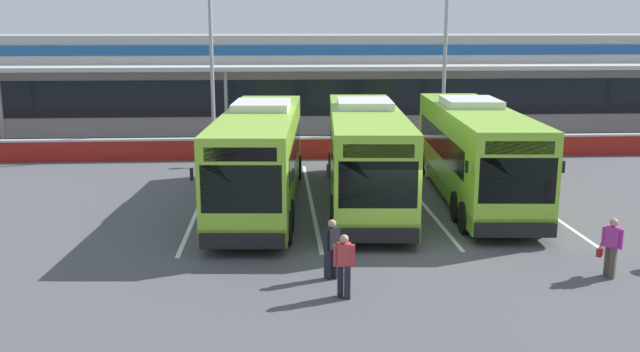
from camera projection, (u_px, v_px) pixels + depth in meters
The scene contains 15 objects.
ground_plane at pixel (390, 248), 20.64m from camera, with size 200.00×200.00×0.00m, color #4C4C51.
terminal_building at pixel (326, 80), 46.22m from camera, with size 70.00×13.00×6.00m.
red_barrier_wall at pixel (344, 147), 34.65m from camera, with size 60.00×0.40×1.10m.
coach_bus_leftmost at pixel (260, 158), 25.21m from camera, with size 3.58×12.29×3.78m.
coach_bus_left_centre at pixel (365, 156), 25.74m from camera, with size 3.58×12.29×3.78m.
coach_bus_centre at pixel (474, 153), 26.27m from camera, with size 3.58×12.29×3.78m.
bay_stripe_far_west at pixel (201, 202), 26.09m from camera, with size 0.14×13.00×0.01m, color silver.
bay_stripe_west at pixel (311, 200), 26.35m from camera, with size 0.14×13.00×0.01m, color silver.
bay_stripe_mid_west at pixel (419, 198), 26.61m from camera, with size 0.14×13.00×0.01m, color silver.
bay_stripe_centre at pixel (524, 196), 26.88m from camera, with size 0.14×13.00×0.01m, color silver.
pedestrian_with_handbag at pixel (611, 246), 18.10m from camera, with size 0.58×0.56×1.62m.
pedestrian_in_dark_coat at pixel (332, 247), 17.97m from camera, with size 0.47×0.41×1.62m.
pedestrian_child at pixel (344, 264), 16.69m from camera, with size 0.53×0.30×1.62m.
lamp_post_west at pixel (211, 31), 35.50m from camera, with size 3.24×0.28×11.00m.
lamp_post_centre at pixel (446, 31), 36.32m from camera, with size 3.24×0.28×11.00m.
Camera 1 is at (-3.38, -19.52, 6.54)m, focal length 38.44 mm.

